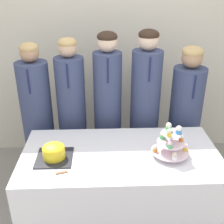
# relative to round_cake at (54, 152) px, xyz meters

# --- Properties ---
(wall_back) EXTENTS (9.00, 0.06, 2.70)m
(wall_back) POSITION_rel_round_cake_xyz_m (0.50, 1.39, 0.53)
(wall_back) COLOR beige
(wall_back) RESTS_ON ground_plane
(table) EXTENTS (1.53, 0.78, 0.76)m
(table) POSITION_rel_round_cake_xyz_m (0.50, 0.05, -0.44)
(table) COLOR white
(table) RESTS_ON ground_plane
(round_cake) EXTENTS (0.27, 0.27, 0.12)m
(round_cake) POSITION_rel_round_cake_xyz_m (0.00, 0.00, 0.00)
(round_cake) COLOR #232328
(round_cake) RESTS_ON table
(cake_knife) EXTENTS (0.28, 0.09, 0.01)m
(cake_knife) POSITION_rel_round_cake_xyz_m (0.12, -0.17, -0.06)
(cake_knife) COLOR silver
(cake_knife) RESTS_ON table
(cupcake_stand) EXTENTS (0.28, 0.28, 0.26)m
(cupcake_stand) POSITION_rel_round_cake_xyz_m (0.87, 0.01, 0.06)
(cupcake_stand) COLOR silver
(cupcake_stand) RESTS_ON table
(student_0) EXTENTS (0.29, 0.30, 1.49)m
(student_0) POSITION_rel_round_cake_xyz_m (-0.26, 0.69, -0.12)
(student_0) COLOR #384266
(student_0) RESTS_ON ground_plane
(student_1) EXTENTS (0.27, 0.28, 1.53)m
(student_1) POSITION_rel_round_cake_xyz_m (0.07, 0.69, -0.09)
(student_1) COLOR #384266
(student_1) RESTS_ON ground_plane
(student_2) EXTENTS (0.26, 0.27, 1.58)m
(student_2) POSITION_rel_round_cake_xyz_m (0.42, 0.69, -0.06)
(student_2) COLOR #384266
(student_2) RESTS_ON ground_plane
(student_3) EXTENTS (0.28, 0.29, 1.59)m
(student_3) POSITION_rel_round_cake_xyz_m (0.78, 0.69, -0.05)
(student_3) COLOR #384266
(student_3) RESTS_ON ground_plane
(student_4) EXTENTS (0.31, 0.32, 1.44)m
(student_4) POSITION_rel_round_cake_xyz_m (1.19, 0.69, -0.13)
(student_4) COLOR #384266
(student_4) RESTS_ON ground_plane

